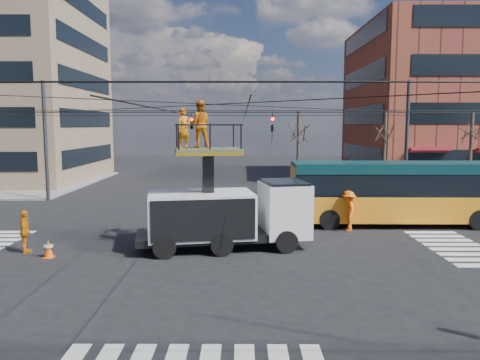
% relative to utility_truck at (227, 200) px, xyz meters
% --- Properties ---
extents(ground, '(120.00, 120.00, 0.00)m').
position_rel_utility_truck_xyz_m(ground, '(-0.47, 0.13, -2.00)').
color(ground, black).
rests_on(ground, ground).
extents(sidewalk_ne, '(18.00, 18.00, 0.12)m').
position_rel_utility_truck_xyz_m(sidewalk_ne, '(20.53, 21.13, -1.94)').
color(sidewalk_ne, slate).
rests_on(sidewalk_ne, ground).
extents(crosswalks, '(22.40, 22.40, 0.02)m').
position_rel_utility_truck_xyz_m(crosswalks, '(-0.47, 0.13, -1.99)').
color(crosswalks, silver).
rests_on(crosswalks, ground).
extents(building_ne, '(20.06, 16.06, 14.00)m').
position_rel_utility_truck_xyz_m(building_ne, '(21.51, 24.11, 5.00)').
color(building_ne, brown).
rests_on(building_ne, ground).
extents(overhead_network, '(24.24, 24.24, 8.00)m').
position_rel_utility_truck_xyz_m(overhead_network, '(-0.54, 0.54, 2.28)').
color(overhead_network, '#2D2D30').
rests_on(overhead_network, ground).
extents(tree_a, '(2.00, 2.00, 6.00)m').
position_rel_utility_truck_xyz_m(tree_a, '(4.53, 13.63, 2.62)').
color(tree_a, '#382B21').
rests_on(tree_a, ground).
extents(tree_b, '(2.00, 2.00, 6.00)m').
position_rel_utility_truck_xyz_m(tree_b, '(10.53, 13.63, 2.62)').
color(tree_b, '#382B21').
rests_on(tree_b, ground).
extents(tree_c, '(2.00, 2.00, 6.00)m').
position_rel_utility_truck_xyz_m(tree_c, '(16.53, 13.63, 2.62)').
color(tree_c, '#382B21').
rests_on(tree_c, ground).
extents(utility_truck, '(7.29, 3.59, 6.07)m').
position_rel_utility_truck_xyz_m(utility_truck, '(0.00, 0.00, 0.00)').
color(utility_truck, black).
rests_on(utility_truck, ground).
extents(city_bus, '(11.19, 2.72, 3.20)m').
position_rel_utility_truck_xyz_m(city_bus, '(8.74, 4.57, -0.28)').
color(city_bus, orange).
rests_on(city_bus, ground).
extents(traffic_cone, '(0.36, 0.36, 0.70)m').
position_rel_utility_truck_xyz_m(traffic_cone, '(-6.82, -1.50, -1.65)').
color(traffic_cone, '#FF590A').
rests_on(traffic_cone, ground).
extents(worker_ground, '(0.72, 1.08, 1.71)m').
position_rel_utility_truck_xyz_m(worker_ground, '(-8.02, -0.81, -1.15)').
color(worker_ground, orange).
rests_on(worker_ground, ground).
extents(flagger, '(0.73, 1.27, 1.95)m').
position_rel_utility_truck_xyz_m(flagger, '(5.70, 3.13, -1.03)').
color(flagger, '#FF6210').
rests_on(flagger, ground).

